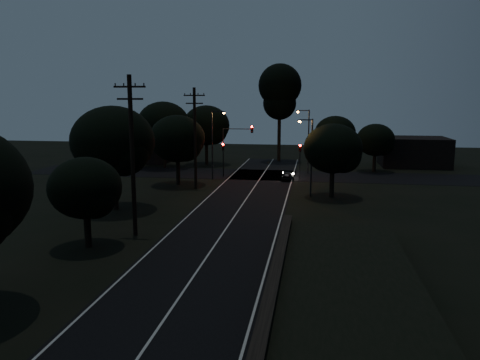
% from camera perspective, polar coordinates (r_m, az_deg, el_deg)
% --- Properties ---
extents(ground, '(160.00, 160.00, 0.00)m').
position_cam_1_polar(ground, '(18.86, -12.32, -20.47)').
color(ground, black).
extents(road_surface, '(60.00, 70.00, 0.03)m').
position_cam_1_polar(road_surface, '(47.55, 1.35, -1.48)').
color(road_surface, black).
rests_on(road_surface, ground).
extents(retaining_wall, '(6.93, 26.00, 1.60)m').
position_cam_1_polar(retaining_wall, '(20.19, 12.95, -16.36)').
color(retaining_wall, black).
rests_on(retaining_wall, ground).
extents(utility_pole_mid, '(2.20, 0.30, 11.00)m').
position_cam_1_polar(utility_pole_mid, '(32.66, -13.01, 3.16)').
color(utility_pole_mid, black).
rests_on(utility_pole_mid, ground).
extents(utility_pole_far, '(2.20, 0.30, 10.50)m').
position_cam_1_polar(utility_pole_far, '(48.78, -5.52, 5.27)').
color(utility_pole_far, black).
rests_on(utility_pole_far, ground).
extents(tree_left_b, '(4.59, 4.59, 5.83)m').
position_cam_1_polar(tree_left_b, '(30.94, -18.16, -1.13)').
color(tree_left_b, black).
rests_on(tree_left_b, ground).
extents(tree_left_c, '(7.00, 7.00, 8.84)m').
position_cam_1_polar(tree_left_c, '(40.60, -14.98, 4.35)').
color(tree_left_c, black).
rests_on(tree_left_c, ground).
extents(tree_left_d, '(6.03, 6.03, 7.65)m').
position_cam_1_polar(tree_left_d, '(51.24, -7.46, 4.87)').
color(tree_left_d, black).
rests_on(tree_left_d, ground).
extents(tree_far_nw, '(6.64, 6.64, 8.41)m').
position_cam_1_polar(tree_far_nw, '(66.75, -3.97, 6.54)').
color(tree_far_nw, black).
rests_on(tree_far_nw, ground).
extents(tree_far_w, '(7.04, 7.04, 8.97)m').
position_cam_1_polar(tree_far_w, '(64.21, -9.15, 6.64)').
color(tree_far_w, black).
rests_on(tree_far_w, ground).
extents(tree_far_ne, '(5.57, 5.57, 7.04)m').
position_cam_1_polar(tree_far_ne, '(65.20, 11.69, 5.48)').
color(tree_far_ne, black).
rests_on(tree_far_ne, ground).
extents(tree_far_e, '(4.87, 4.87, 6.18)m').
position_cam_1_polar(tree_far_e, '(62.71, 16.35, 4.61)').
color(tree_far_e, black).
rests_on(tree_far_e, ground).
extents(tree_right_a, '(5.57, 5.57, 7.08)m').
position_cam_1_polar(tree_right_a, '(45.26, 11.52, 3.61)').
color(tree_right_a, black).
rests_on(tree_right_a, ground).
extents(tall_pine, '(6.34, 6.34, 14.40)m').
position_cam_1_polar(tall_pine, '(70.26, 4.87, 10.73)').
color(tall_pine, black).
rests_on(tall_pine, ground).
extents(building_left, '(10.00, 8.00, 4.40)m').
position_cam_1_polar(building_left, '(72.37, -12.28, 4.02)').
color(building_left, black).
rests_on(building_left, ground).
extents(building_right, '(9.00, 7.00, 4.00)m').
position_cam_1_polar(building_right, '(69.85, 20.40, 3.25)').
color(building_right, black).
rests_on(building_right, ground).
extents(signal_left, '(0.28, 0.35, 4.10)m').
position_cam_1_polar(signal_left, '(56.49, -2.06, 3.26)').
color(signal_left, black).
rests_on(signal_left, ground).
extents(signal_right, '(0.28, 0.35, 4.10)m').
position_cam_1_polar(signal_right, '(55.47, 7.32, 3.06)').
color(signal_right, black).
rests_on(signal_right, ground).
extents(signal_mast, '(3.70, 0.35, 6.25)m').
position_cam_1_polar(signal_mast, '(56.04, -0.38, 4.76)').
color(signal_mast, black).
rests_on(signal_mast, ground).
extents(streetlight_a, '(1.66, 0.26, 8.00)m').
position_cam_1_polar(streetlight_a, '(54.51, -3.21, 4.90)').
color(streetlight_a, black).
rests_on(streetlight_a, ground).
extents(streetlight_b, '(1.66, 0.26, 8.00)m').
position_cam_1_polar(streetlight_b, '(59.27, 8.17, 5.23)').
color(streetlight_b, black).
rests_on(streetlight_b, ground).
extents(streetlight_c, '(1.46, 0.26, 7.50)m').
position_cam_1_polar(streetlight_c, '(45.35, 8.51, 3.41)').
color(streetlight_c, black).
rests_on(streetlight_c, ground).
extents(car, '(1.33, 3.13, 1.05)m').
position_cam_1_polar(car, '(54.68, 5.76, 0.54)').
color(car, black).
rests_on(car, ground).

